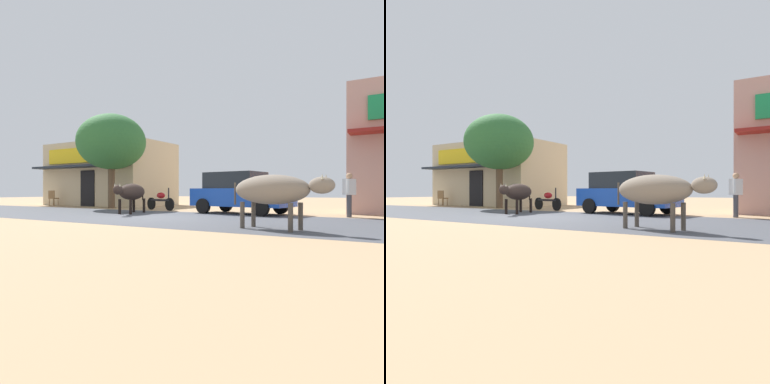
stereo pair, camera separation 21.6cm
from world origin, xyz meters
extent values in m
plane|color=tan|center=(0.00, 0.00, 0.00)|extent=(80.00, 80.00, 0.00)
cube|color=#484A51|center=(0.00, 0.00, 0.00)|extent=(72.00, 5.83, 0.00)
cube|color=#CDB78F|center=(-9.01, 7.08, 1.94)|extent=(7.54, 4.50, 3.87)
cube|color=yellow|center=(-9.01, 4.77, 3.02)|extent=(6.03, 0.10, 0.90)
cube|color=#262D38|center=(-9.01, 4.38, 2.32)|extent=(7.24, 0.90, 0.12)
cube|color=black|center=(-8.66, 4.80, 1.05)|extent=(1.10, 0.06, 2.10)
cylinder|color=brown|center=(-5.85, 3.84, 1.14)|extent=(0.36, 0.36, 2.29)
ellipsoid|color=#2E6932|center=(-5.85, 3.84, 3.46)|extent=(3.60, 3.60, 2.88)
cube|color=#1943A7|center=(1.74, 3.15, 0.65)|extent=(4.06, 2.13, 0.70)
cube|color=#1E2328|center=(1.46, 3.19, 1.32)|extent=(2.31, 1.79, 0.64)
cylinder|color=black|center=(3.10, 3.83, 0.30)|extent=(0.62, 0.25, 0.60)
cylinder|color=black|center=(2.90, 2.17, 0.30)|extent=(0.62, 0.25, 0.60)
cylinder|color=black|center=(0.59, 4.13, 0.30)|extent=(0.62, 0.25, 0.60)
cylinder|color=black|center=(0.39, 2.47, 0.30)|extent=(0.62, 0.25, 0.60)
cylinder|color=black|center=(-1.85, 3.38, 0.29)|extent=(0.58, 0.24, 0.58)
cylinder|color=black|center=(-3.19, 3.78, 0.29)|extent=(0.58, 0.24, 0.58)
cylinder|color=black|center=(-2.52, 3.58, 0.47)|extent=(1.37, 0.50, 0.10)
ellipsoid|color=#A51419|center=(-2.47, 3.56, 0.69)|extent=(0.61, 0.39, 0.28)
cylinder|color=black|center=(-1.92, 3.40, 0.74)|extent=(0.06, 0.06, 0.60)
ellipsoid|color=#2F231E|center=(-2.12, 1.13, 0.86)|extent=(1.16, 2.07, 0.65)
ellipsoid|color=#2F231E|center=(-1.79, -0.05, 0.94)|extent=(0.42, 0.61, 0.36)
cone|color=beige|center=(-1.68, -0.07, 1.12)|extent=(0.06, 0.06, 0.12)
cone|color=beige|center=(-1.87, -0.13, 1.12)|extent=(0.06, 0.06, 0.12)
cylinder|color=black|center=(-1.72, 0.58, 0.29)|extent=(0.11, 0.11, 0.59)
cylinder|color=black|center=(-2.17, 0.46, 0.29)|extent=(0.11, 0.11, 0.59)
cylinder|color=black|center=(-2.06, 1.81, 0.29)|extent=(0.11, 0.11, 0.59)
cylinder|color=black|center=(-2.51, 1.69, 0.29)|extent=(0.11, 0.11, 0.59)
cylinder|color=black|center=(-2.39, 2.13, 0.76)|extent=(0.05, 0.05, 0.52)
ellipsoid|color=gray|center=(4.55, -1.74, 0.93)|extent=(2.01, 1.06, 0.70)
ellipsoid|color=gray|center=(5.73, -1.97, 1.02)|extent=(0.60, 0.38, 0.36)
cone|color=beige|center=(5.80, -1.88, 1.20)|extent=(0.06, 0.06, 0.12)
cone|color=beige|center=(5.76, -2.08, 1.20)|extent=(0.06, 0.06, 0.12)
cylinder|color=#4D443B|center=(5.21, -1.61, 0.32)|extent=(0.11, 0.11, 0.64)
cylinder|color=#4D443B|center=(5.11, -2.10, 0.32)|extent=(0.11, 0.11, 0.64)
cylinder|color=#4D443B|center=(3.98, -1.38, 0.32)|extent=(0.11, 0.11, 0.64)
cylinder|color=#4D443B|center=(3.89, -1.87, 0.32)|extent=(0.11, 0.11, 0.64)
cylinder|color=#4D443B|center=(3.56, -1.55, 0.83)|extent=(0.05, 0.05, 0.56)
cylinder|color=#3F3F47|center=(5.62, 3.44, 0.38)|extent=(0.14, 0.14, 0.77)
cylinder|color=#3F3F47|center=(5.62, 3.26, 0.38)|extent=(0.14, 0.14, 0.77)
cube|color=silver|center=(5.62, 3.35, 1.04)|extent=(0.42, 0.47, 0.54)
sphere|color=tan|center=(5.62, 3.35, 1.41)|extent=(0.21, 0.21, 0.21)
cylinder|color=silver|center=(5.62, 3.61, 1.06)|extent=(0.09, 0.09, 0.49)
cylinder|color=silver|center=(5.62, 3.09, 1.06)|extent=(0.09, 0.09, 0.49)
cube|color=brown|center=(-10.96, 4.24, 0.45)|extent=(0.53, 0.53, 0.05)
cube|color=brown|center=(-10.92, 4.05, 0.70)|extent=(0.44, 0.14, 0.44)
cylinder|color=brown|center=(-11.17, 4.38, 0.21)|extent=(0.04, 0.04, 0.43)
cylinder|color=brown|center=(-10.83, 4.45, 0.21)|extent=(0.04, 0.04, 0.43)
cylinder|color=brown|center=(-11.09, 4.03, 0.21)|extent=(0.04, 0.04, 0.43)
cylinder|color=brown|center=(-10.75, 4.11, 0.21)|extent=(0.04, 0.04, 0.43)
camera|label=1|loc=(7.22, -9.76, 0.90)|focal=33.05mm
camera|label=2|loc=(7.40, -9.65, 0.90)|focal=33.05mm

